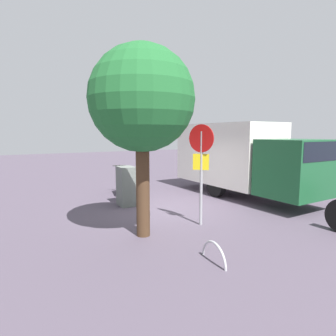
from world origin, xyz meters
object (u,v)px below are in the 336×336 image
(motorcycle, at_px, (122,183))
(utility_cabinet, at_px, (126,186))
(box_truck_near, at_px, (244,156))
(stop_sign, at_px, (201,159))
(street_tree, at_px, (142,100))
(bike_rack_hoop, at_px, (214,262))

(motorcycle, relative_size, utility_cabinet, 1.28)
(box_truck_near, height_order, stop_sign, box_truck_near)
(box_truck_near, bearing_deg, street_tree, -70.77)
(utility_cabinet, height_order, bike_rack_hoop, utility_cabinet)
(utility_cabinet, xyz_separation_m, bike_rack_hoop, (-5.07, 0.22, -0.69))
(stop_sign, bearing_deg, box_truck_near, -61.12)
(stop_sign, relative_size, street_tree, 0.60)
(street_tree, xyz_separation_m, bike_rack_hoop, (-2.06, -0.56, -3.33))
(stop_sign, xyz_separation_m, utility_cabinet, (3.07, 0.95, -1.16))
(stop_sign, bearing_deg, motorcycle, 6.14)
(stop_sign, height_order, utility_cabinet, stop_sign)
(stop_sign, relative_size, bike_rack_hoop, 3.29)
(motorcycle, height_order, street_tree, street_tree)
(box_truck_near, relative_size, stop_sign, 2.88)
(bike_rack_hoop, bearing_deg, utility_cabinet, -2.48)
(utility_cabinet, bearing_deg, box_truck_near, -102.81)
(motorcycle, relative_size, stop_sign, 0.64)
(stop_sign, relative_size, utility_cabinet, 2.01)
(motorcycle, xyz_separation_m, stop_sign, (-4.68, -0.50, 1.33))
(box_truck_near, bearing_deg, utility_cabinet, -103.55)
(box_truck_near, height_order, utility_cabinet, box_truck_near)
(box_truck_near, relative_size, motorcycle, 4.51)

